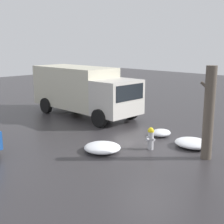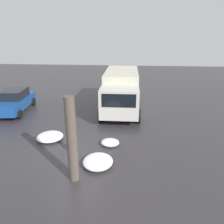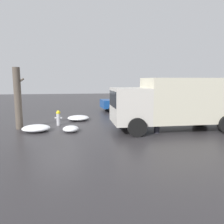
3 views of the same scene
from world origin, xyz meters
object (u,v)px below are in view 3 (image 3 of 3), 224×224
Objects in this scene: fire_hydrant at (58,118)px; tree_trunk at (18,98)px; delivery_truck at (179,101)px; pedestrian at (157,113)px; parked_car at (126,102)px.

tree_trunk is (-2.02, -0.63, 1.21)m from fire_hydrant.
fire_hydrant is at bearing 72.33° from delivery_truck.
pedestrian reaches higher than parked_car.
tree_trunk is 0.48× the size of delivery_truck.
fire_hydrant is 2.44m from tree_trunk.
tree_trunk reaches higher than fire_hydrant.
delivery_truck is at bearing -98.70° from fire_hydrant.
delivery_truck is 1.62m from pedestrian.
delivery_truck reaches higher than fire_hydrant.
tree_trunk reaches higher than delivery_truck.
tree_trunk reaches higher than parked_car.
delivery_truck is 1.57× the size of parked_car.
pedestrian is at bearing -15.54° from tree_trunk.
fire_hydrant is 0.48× the size of pedestrian.
tree_trunk reaches higher than pedestrian.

